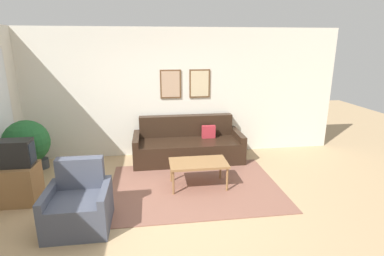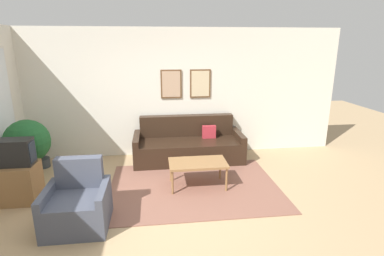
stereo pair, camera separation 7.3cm
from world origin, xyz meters
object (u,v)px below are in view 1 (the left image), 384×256
object	(u,v)px
coffee_table	(198,164)
armchair	(79,206)
tv	(10,153)
couch	(188,146)
potted_plant_tall	(27,143)

from	to	relation	value
coffee_table	armchair	size ratio (longest dim) A/B	1.11
tv	couch	bearing A→B (deg)	26.10
coffee_table	tv	size ratio (longest dim) A/B	1.54
armchair	potted_plant_tall	distance (m)	1.79
coffee_table	potted_plant_tall	bearing A→B (deg)	171.49
couch	armchair	distance (m)	2.78
coffee_table	armchair	distance (m)	1.98
coffee_table	armchair	xyz separation A→B (m)	(-1.75, -0.92, -0.12)
couch	potted_plant_tall	xyz separation A→B (m)	(-2.82, -0.84, 0.47)
coffee_table	tv	xyz separation A→B (m)	(-2.85, -0.13, 0.39)
potted_plant_tall	couch	bearing A→B (deg)	16.57
tv	armchair	size ratio (longest dim) A/B	0.72
tv	armchair	xyz separation A→B (m)	(1.10, -0.79, -0.51)
couch	armchair	bearing A→B (deg)	-128.55
couch	tv	size ratio (longest dim) A/B	3.55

